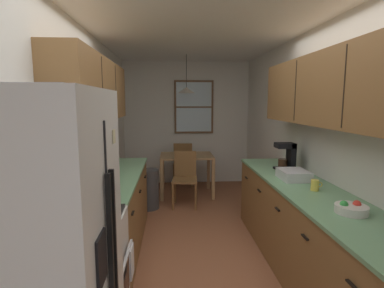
{
  "coord_description": "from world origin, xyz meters",
  "views": [
    {
      "loc": [
        -0.32,
        -2.66,
        1.73
      ],
      "look_at": [
        -0.05,
        1.28,
        1.16
      ],
      "focal_mm": 27.96,
      "sensor_mm": 36.0,
      "label": 1
    }
  ],
  "objects_px": {
    "dining_chair_near": "(185,176)",
    "mug_by_coffeemaker": "(315,185)",
    "dining_chair_far": "(183,162)",
    "trash_bin": "(149,189)",
    "dining_table": "(187,162)",
    "dish_rack": "(294,175)",
    "fruit_bowl": "(351,208)",
    "storage_canister": "(94,188)",
    "table_serving_bowl": "(187,154)",
    "coffee_maker": "(287,156)",
    "stove_range": "(79,278)",
    "microwave_over_range": "(52,111)",
    "refrigerator": "(38,279)"
  },
  "relations": [
    {
      "from": "dining_chair_near",
      "to": "mug_by_coffeemaker",
      "type": "distance_m",
      "value": 2.52
    },
    {
      "from": "dining_chair_far",
      "to": "trash_bin",
      "type": "distance_m",
      "value": 1.42
    },
    {
      "from": "trash_bin",
      "to": "dining_table",
      "type": "bearing_deg",
      "value": 46.69
    },
    {
      "from": "trash_bin",
      "to": "dish_rack",
      "type": "height_order",
      "value": "dish_rack"
    },
    {
      "from": "dining_table",
      "to": "trash_bin",
      "type": "relative_size",
      "value": 1.5
    },
    {
      "from": "dining_chair_near",
      "to": "fruit_bowl",
      "type": "relative_size",
      "value": 3.84
    },
    {
      "from": "storage_canister",
      "to": "dining_chair_near",
      "type": "bearing_deg",
      "value": 68.48
    },
    {
      "from": "dish_rack",
      "to": "dining_chair_near",
      "type": "bearing_deg",
      "value": 120.9
    },
    {
      "from": "table_serving_bowl",
      "to": "dining_chair_near",
      "type": "bearing_deg",
      "value": -97.3
    },
    {
      "from": "dining_chair_near",
      "to": "dish_rack",
      "type": "height_order",
      "value": "dish_rack"
    },
    {
      "from": "coffee_maker",
      "to": "dining_chair_far",
      "type": "bearing_deg",
      "value": 115.06
    },
    {
      "from": "coffee_maker",
      "to": "storage_canister",
      "type": "bearing_deg",
      "value": -156.24
    },
    {
      "from": "dining_table",
      "to": "dish_rack",
      "type": "distance_m",
      "value": 2.61
    },
    {
      "from": "dining_chair_far",
      "to": "stove_range",
      "type": "bearing_deg",
      "value": -102.93
    },
    {
      "from": "storage_canister",
      "to": "trash_bin",
      "type": "bearing_deg",
      "value": 82.06
    },
    {
      "from": "dish_rack",
      "to": "table_serving_bowl",
      "type": "height_order",
      "value": "dish_rack"
    },
    {
      "from": "dining_chair_far",
      "to": "trash_bin",
      "type": "xyz_separation_m",
      "value": [
        -0.61,
        -1.27,
        -0.18
      ]
    },
    {
      "from": "dining_table",
      "to": "dining_chair_near",
      "type": "xyz_separation_m",
      "value": [
        -0.06,
        -0.57,
        -0.13
      ]
    },
    {
      "from": "storage_canister",
      "to": "table_serving_bowl",
      "type": "relative_size",
      "value": 0.89
    },
    {
      "from": "microwave_over_range",
      "to": "dining_chair_near",
      "type": "height_order",
      "value": "microwave_over_range"
    },
    {
      "from": "dining_chair_far",
      "to": "fruit_bowl",
      "type": "bearing_deg",
      "value": -74.33
    },
    {
      "from": "microwave_over_range",
      "to": "dining_chair_far",
      "type": "height_order",
      "value": "microwave_over_range"
    },
    {
      "from": "refrigerator",
      "to": "mug_by_coffeemaker",
      "type": "height_order",
      "value": "refrigerator"
    },
    {
      "from": "dining_table",
      "to": "trash_bin",
      "type": "distance_m",
      "value": 1.0
    },
    {
      "from": "microwave_over_range",
      "to": "storage_canister",
      "type": "height_order",
      "value": "microwave_over_range"
    },
    {
      "from": "stove_range",
      "to": "coffee_maker",
      "type": "height_order",
      "value": "coffee_maker"
    },
    {
      "from": "coffee_maker",
      "to": "fruit_bowl",
      "type": "relative_size",
      "value": 1.41
    },
    {
      "from": "dining_chair_near",
      "to": "fruit_bowl",
      "type": "xyz_separation_m",
      "value": [
        1.12,
        -2.79,
        0.44
      ]
    },
    {
      "from": "dining_table",
      "to": "fruit_bowl",
      "type": "bearing_deg",
      "value": -72.51
    },
    {
      "from": "microwave_over_range",
      "to": "trash_bin",
      "type": "bearing_deg",
      "value": 81.33
    },
    {
      "from": "storage_canister",
      "to": "mug_by_coffeemaker",
      "type": "xyz_separation_m",
      "value": [
        2.01,
        0.06,
        -0.03
      ]
    },
    {
      "from": "stove_range",
      "to": "dining_table",
      "type": "relative_size",
      "value": 1.15
    },
    {
      "from": "dining_chair_near",
      "to": "refrigerator",
      "type": "bearing_deg",
      "value": -103.86
    },
    {
      "from": "dining_chair_far",
      "to": "coffee_maker",
      "type": "xyz_separation_m",
      "value": [
        1.17,
        -2.5,
        0.57
      ]
    },
    {
      "from": "refrigerator",
      "to": "dining_chair_far",
      "type": "distance_m",
      "value": 4.72
    },
    {
      "from": "dining_chair_far",
      "to": "coffee_maker",
      "type": "bearing_deg",
      "value": -64.94
    },
    {
      "from": "microwave_over_range",
      "to": "fruit_bowl",
      "type": "xyz_separation_m",
      "value": [
        2.12,
        0.01,
        -0.73
      ]
    },
    {
      "from": "refrigerator",
      "to": "coffee_maker",
      "type": "distance_m",
      "value": 2.95
    },
    {
      "from": "dining_chair_far",
      "to": "dish_rack",
      "type": "height_order",
      "value": "dish_rack"
    },
    {
      "from": "dining_chair_far",
      "to": "table_serving_bowl",
      "type": "relative_size",
      "value": 4.85
    },
    {
      "from": "dining_chair_near",
      "to": "coffee_maker",
      "type": "distance_m",
      "value": 1.89
    },
    {
      "from": "refrigerator",
      "to": "coffee_maker",
      "type": "height_order",
      "value": "refrigerator"
    },
    {
      "from": "dining_chair_near",
      "to": "storage_canister",
      "type": "height_order",
      "value": "storage_canister"
    },
    {
      "from": "microwave_over_range",
      "to": "storage_canister",
      "type": "xyz_separation_m",
      "value": [
        0.11,
        0.52,
        -0.69
      ]
    },
    {
      "from": "fruit_bowl",
      "to": "dish_rack",
      "type": "xyz_separation_m",
      "value": [
        -0.03,
        0.98,
        0.01
      ]
    },
    {
      "from": "microwave_over_range",
      "to": "dish_rack",
      "type": "relative_size",
      "value": 1.84
    },
    {
      "from": "refrigerator",
      "to": "dish_rack",
      "type": "bearing_deg",
      "value": 40.82
    },
    {
      "from": "dining_table",
      "to": "storage_canister",
      "type": "distance_m",
      "value": 3.02
    },
    {
      "from": "fruit_bowl",
      "to": "table_serving_bowl",
      "type": "xyz_separation_m",
      "value": [
        -1.05,
        3.3,
        -0.15
      ]
    },
    {
      "from": "storage_canister",
      "to": "table_serving_bowl",
      "type": "distance_m",
      "value": 2.95
    }
  ]
}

